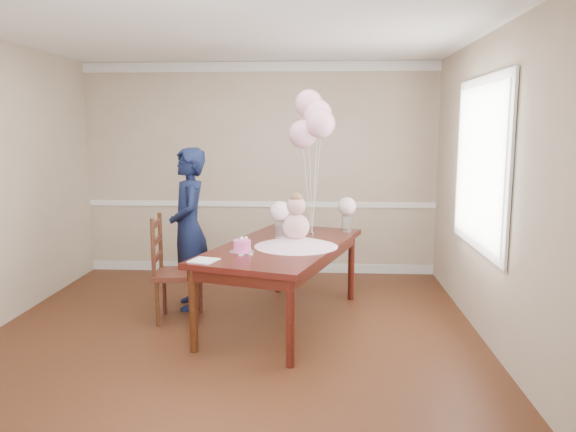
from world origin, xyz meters
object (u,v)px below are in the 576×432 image
(dining_table_top, at_px, (283,247))
(dining_chair_seat, at_px, (179,274))
(woman, at_px, (189,229))
(birthday_cake, at_px, (242,246))

(dining_table_top, height_order, dining_chair_seat, dining_table_top)
(woman, bearing_deg, dining_table_top, 49.92)
(dining_chair_seat, bearing_deg, birthday_cake, -35.73)
(dining_table_top, distance_m, woman, 1.09)
(birthday_cake, bearing_deg, dining_table_top, 48.58)
(woman, bearing_deg, dining_chair_seat, -19.36)
(dining_table_top, xyz_separation_m, birthday_cake, (-0.34, -0.38, 0.09))
(birthday_cake, bearing_deg, woman, 129.74)
(dining_table_top, bearing_deg, woman, 174.72)
(dining_table_top, height_order, birthday_cake, birthday_cake)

